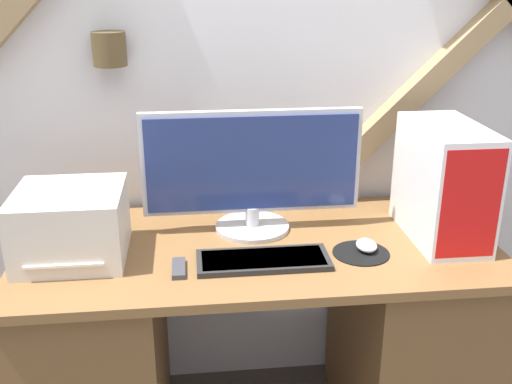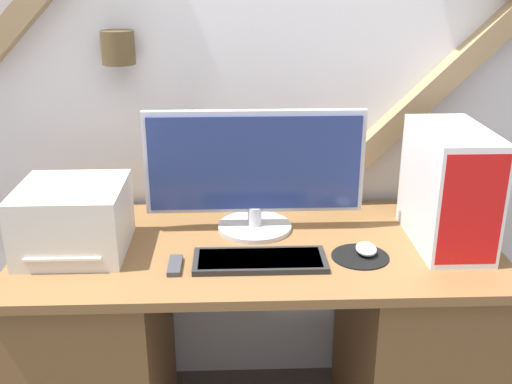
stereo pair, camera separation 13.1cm
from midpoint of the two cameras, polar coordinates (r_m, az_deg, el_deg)
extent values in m
cube|color=silver|center=(2.21, 1.49, 12.92)|extent=(6.40, 0.05, 2.70)
cube|color=olive|center=(2.30, 18.34, 9.48)|extent=(1.04, 0.08, 1.04)
cylinder|color=#4C3D23|center=(2.14, -11.26, 13.34)|extent=(0.12, 0.12, 0.11)
cube|color=brown|center=(1.97, 2.10, -5.32)|extent=(1.55, 0.72, 0.03)
cube|color=brown|center=(2.21, -12.81, -14.76)|extent=(0.43, 0.67, 0.77)
cube|color=brown|center=(2.28, 16.22, -13.93)|extent=(0.43, 0.67, 0.77)
cylinder|color=#B7B7BC|center=(2.07, 1.70, -3.35)|extent=(0.25, 0.25, 0.02)
cylinder|color=#B7B7BC|center=(2.05, 1.71, -2.31)|extent=(0.05, 0.05, 0.07)
cube|color=#B7B7BC|center=(1.99, 1.75, 2.87)|extent=(0.73, 0.03, 0.35)
cube|color=navy|center=(1.98, 1.78, 2.72)|extent=(0.70, 0.01, 0.32)
cube|color=black|center=(1.84, 2.55, -6.57)|extent=(0.41, 0.16, 0.02)
cube|color=#424242|center=(1.84, 2.55, -6.42)|extent=(0.37, 0.14, 0.01)
cylinder|color=black|center=(1.92, 11.85, -6.07)|extent=(0.18, 0.18, 0.00)
ellipsoid|color=silver|center=(1.93, 12.39, -5.35)|extent=(0.06, 0.09, 0.03)
cube|color=white|center=(2.03, 19.66, 0.43)|extent=(0.21, 0.40, 0.38)
cube|color=red|center=(1.86, 21.78, -1.69)|extent=(0.18, 0.01, 0.34)
cube|color=beige|center=(1.95, -15.16, -2.49)|extent=(0.32, 0.32, 0.22)
cube|color=white|center=(1.89, -15.60, -5.30)|extent=(0.23, 0.14, 0.01)
cube|color=#38383D|center=(1.82, -5.67, -7.03)|extent=(0.04, 0.12, 0.02)
camera|label=1|loc=(0.07, -88.02, 0.75)|focal=42.00mm
camera|label=2|loc=(0.07, 91.98, -0.75)|focal=42.00mm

